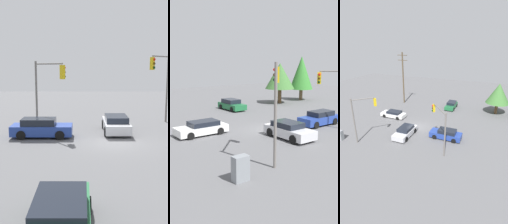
% 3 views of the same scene
% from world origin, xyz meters
% --- Properties ---
extents(ground_plane, '(80.00, 80.00, 0.00)m').
position_xyz_m(ground_plane, '(0.00, 0.00, 0.00)').
color(ground_plane, '#5B5B5E').
extents(sedan_white, '(4.45, 1.94, 1.20)m').
position_xyz_m(sedan_white, '(5.73, -2.16, 0.59)').
color(sedan_white, silver).
rests_on(sedan_white, ground_plane).
extents(sedan_green, '(1.90, 4.20, 1.37)m').
position_xyz_m(sedan_green, '(-2.76, -10.81, 0.66)').
color(sedan_green, '#1E6638').
rests_on(sedan_green, ground_plane).
extents(sedan_silver, '(2.01, 4.42, 1.36)m').
position_xyz_m(sedan_silver, '(0.45, 3.07, 0.67)').
color(sedan_silver, silver).
rests_on(sedan_silver, ground_plane).
extents(sedan_blue, '(4.43, 1.84, 1.40)m').
position_xyz_m(sedan_blue, '(-5.21, 1.49, 0.68)').
color(sedan_blue, '#233D93').
rests_on(sedan_blue, ground_plane).
extents(traffic_signal_main, '(2.28, 2.44, 6.26)m').
position_xyz_m(traffic_signal_main, '(4.83, 6.39, 4.24)').
color(traffic_signal_main, slate).
rests_on(traffic_signal_main, ground_plane).
extents(traffic_signal_cross, '(2.85, 3.40, 5.60)m').
position_xyz_m(traffic_signal_cross, '(-5.10, 4.28, 3.88)').
color(traffic_signal_cross, slate).
rests_on(traffic_signal_cross, ground_plane).
extents(utility_pole_tall, '(2.20, 0.28, 10.87)m').
position_xyz_m(utility_pole_tall, '(7.97, -10.15, 5.74)').
color(utility_pole_tall, brown).
rests_on(utility_pole_tall, ground_plane).
extents(electrical_cabinet, '(0.88, 0.53, 1.41)m').
position_xyz_m(electrical_cabinet, '(8.31, 7.59, 0.71)').
color(electrical_cabinet, gray).
rests_on(electrical_cabinet, ground_plane).
extents(tree_corner, '(4.23, 4.23, 5.82)m').
position_xyz_m(tree_corner, '(-11.34, -11.24, 3.96)').
color(tree_corner, brown).
rests_on(tree_corner, ground_plane).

